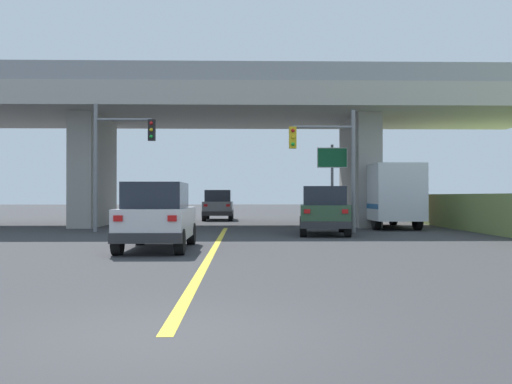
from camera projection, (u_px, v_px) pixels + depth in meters
name	position (u px, v px, depth m)	size (l,w,h in m)	color
ground	(227.00, 226.00, 31.51)	(160.00, 160.00, 0.00)	#353538
overpass_bridge	(227.00, 118.00, 31.56)	(35.30, 9.65, 7.94)	#A8A59E
lane_divider_stripe	(214.00, 248.00, 17.80)	(0.20, 22.45, 0.01)	yellow
suv_lead	(157.00, 216.00, 17.33)	(1.96, 4.57, 2.02)	silver
suv_crossing	(324.00, 211.00, 24.13)	(2.37, 4.43, 2.02)	#2D4C33
box_truck	(387.00, 195.00, 29.35)	(2.33, 6.64, 3.17)	red
sedan_oncoming	(218.00, 205.00, 38.93)	(1.97, 4.79, 2.02)	slate
traffic_signal_nearside	(331.00, 156.00, 25.48)	(2.95, 0.36, 5.44)	slate
traffic_signal_farside	(115.00, 151.00, 25.94)	(2.78, 0.36, 5.79)	slate
highway_sign	(332.00, 167.00, 29.88)	(1.58, 0.17, 4.30)	slate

